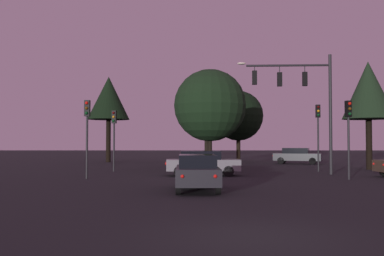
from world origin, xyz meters
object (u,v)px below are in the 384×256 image
Objects in this scene: traffic_light_far_side at (318,124)px; tree_left_far at (210,105)px; car_far_lane at (297,156)px; traffic_light_median at (114,128)px; car_crossing_left at (202,163)px; car_nearside_lane at (197,172)px; traffic_light_corner_left at (349,124)px; tree_right_cluster at (368,91)px; traffic_light_corner_right at (87,123)px; tree_lot_edge at (238,116)px; tree_behind_sign at (109,99)px; tree_center_horizon at (207,114)px; traffic_signal_mast_arm at (302,92)px.

traffic_light_far_side is 0.62× the size of tree_left_far.
car_far_lane is at bearing 84.36° from traffic_light_far_side.
traffic_light_median is 14.33m from traffic_light_far_side.
car_nearside_lane is at bearing -92.41° from car_crossing_left.
car_nearside_lane is 25.74m from car_far_lane.
traffic_light_corner_left is 0.91× the size of car_far_lane.
traffic_light_median is at bearing -172.53° from tree_right_cluster.
traffic_light_corner_right is 23.97m from car_far_lane.
tree_lot_edge is (3.70, 15.86, 0.15)m from tree_left_far.
traffic_light_corner_right is 0.49× the size of tree_behind_sign.
traffic_light_corner_left is at bearing 33.80° from car_nearside_lane.
car_far_lane is at bearing 58.71° from car_crossing_left.
car_far_lane is 9.56m from tree_lot_edge.
traffic_light_corner_right is at bearing -109.81° from tree_center_horizon.
car_far_lane is at bearing 78.48° from traffic_signal_mast_arm.
car_far_lane is at bearing 67.90° from car_nearside_lane.
traffic_signal_mast_arm is at bearing 110.49° from traffic_light_corner_left.
traffic_signal_mast_arm is 0.94× the size of tree_right_cluster.
traffic_signal_mast_arm is 1.01× the size of tree_left_far.
tree_left_far is 0.99× the size of tree_center_horizon.
traffic_signal_mast_arm is 1.66× the size of car_crossing_left.
tree_left_far is (6.84, 2.64, 1.83)m from traffic_light_median.
tree_center_horizon is at bearing 136.53° from tree_right_cluster.
traffic_light_far_side is 0.61× the size of tree_center_horizon.
tree_center_horizon is at bearing -8.33° from tree_behind_sign.
tree_left_far reaches higher than car_crossing_left.
traffic_light_far_side is 5.77m from tree_right_cluster.
traffic_light_far_side is (14.68, 6.40, 0.19)m from traffic_light_corner_right.
car_far_lane is at bearing -55.01° from tree_lot_edge.
tree_right_cluster reaches higher than car_crossing_left.
car_nearside_lane is 31.52m from tree_lot_edge.
traffic_light_corner_left is 0.92× the size of traffic_light_far_side.
tree_left_far is at bearing 127.62° from traffic_light_corner_left.
tree_left_far reaches higher than car_nearside_lane.
tree_center_horizon is at bearing 89.67° from tree_left_far.
traffic_light_median is at bearing -158.89° from tree_left_far.
tree_behind_sign reaches higher than car_nearside_lane.
car_nearside_lane is at bearing -112.10° from car_far_lane.
traffic_light_median is at bearing -119.68° from tree_lot_edge.
tree_right_cluster is at bearing 26.51° from car_crossing_left.
traffic_light_median is at bearing 147.80° from car_crossing_left.
tree_center_horizon is 5.97m from tree_lot_edge.
traffic_light_corner_left is 0.98× the size of car_nearside_lane.
tree_center_horizon is 0.94× the size of tree_right_cluster.
car_far_lane is 0.53× the size of tree_behind_sign.
traffic_light_corner_left reaches higher than car_nearside_lane.
traffic_light_far_side is at bearing -19.31° from tree_left_far.
traffic_light_corner_left is 8.79m from car_crossing_left.
tree_left_far is (10.19, -12.63, -1.78)m from tree_behind_sign.
car_far_lane is at bearing 48.48° from traffic_light_corner_right.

